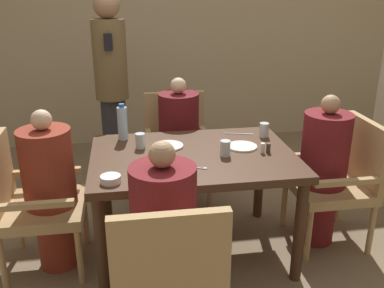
# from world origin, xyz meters

# --- Properties ---
(ground_plane) EXTENTS (16.00, 16.00, 0.00)m
(ground_plane) POSITION_xyz_m (0.00, 0.00, 0.00)
(ground_plane) COLOR #7A664C
(wall_back) EXTENTS (8.00, 0.06, 2.80)m
(wall_back) POSITION_xyz_m (0.00, 2.35, 1.40)
(wall_back) COLOR tan
(wall_back) RESTS_ON ground_plane
(dining_table) EXTENTS (1.30, 0.92, 0.73)m
(dining_table) POSITION_xyz_m (0.00, 0.00, 0.64)
(dining_table) COLOR #422819
(dining_table) RESTS_ON ground_plane
(chair_left_side) EXTENTS (0.52, 0.51, 0.89)m
(chair_left_side) POSITION_xyz_m (-1.04, 0.00, 0.49)
(chair_left_side) COLOR tan
(chair_left_side) RESTS_ON ground_plane
(diner_in_left_chair) EXTENTS (0.32, 0.32, 1.07)m
(diner_in_left_chair) POSITION_xyz_m (-0.91, 0.00, 0.55)
(diner_in_left_chair) COLOR maroon
(diner_in_left_chair) RESTS_ON ground_plane
(chair_far_side) EXTENTS (0.51, 0.52, 0.89)m
(chair_far_side) POSITION_xyz_m (0.00, 0.85, 0.49)
(chair_far_side) COLOR tan
(chair_far_side) RESTS_ON ground_plane
(diner_in_far_chair) EXTENTS (0.32, 0.32, 1.08)m
(diner_in_far_chair) POSITION_xyz_m (-0.00, 0.72, 0.55)
(diner_in_far_chair) COLOR #5B1419
(diner_in_far_chair) RESTS_ON ground_plane
(chair_right_side) EXTENTS (0.52, 0.51, 0.89)m
(chair_right_side) POSITION_xyz_m (1.04, 0.00, 0.49)
(chair_right_side) COLOR tan
(chair_right_side) RESTS_ON ground_plane
(diner_in_right_chair) EXTENTS (0.32, 0.32, 1.08)m
(diner_in_right_chair) POSITION_xyz_m (0.91, 0.00, 0.56)
(diner_in_right_chair) COLOR maroon
(diner_in_right_chair) RESTS_ON ground_plane
(chair_near_corner) EXTENTS (0.51, 0.52, 0.89)m
(chair_near_corner) POSITION_xyz_m (-0.26, -0.85, 0.49)
(chair_near_corner) COLOR tan
(chair_near_corner) RESTS_ON ground_plane
(diner_in_near_chair) EXTENTS (0.32, 0.32, 1.09)m
(diner_in_near_chair) POSITION_xyz_m (-0.26, -0.72, 0.56)
(diner_in_near_chair) COLOR maroon
(diner_in_near_chair) RESTS_ON ground_plane
(standing_host) EXTENTS (0.29, 0.33, 1.70)m
(standing_host) POSITION_xyz_m (-0.52, 1.26, 0.91)
(standing_host) COLOR #2D2D33
(standing_host) RESTS_ON ground_plane
(plate_main_left) EXTENTS (0.20, 0.20, 0.01)m
(plate_main_left) POSITION_xyz_m (-0.14, 0.15, 0.74)
(plate_main_left) COLOR white
(plate_main_left) RESTS_ON dining_table
(plate_main_right) EXTENTS (0.20, 0.20, 0.01)m
(plate_main_right) POSITION_xyz_m (0.34, 0.06, 0.74)
(plate_main_right) COLOR white
(plate_main_right) RESTS_ON dining_table
(teacup_with_saucer) EXTENTS (0.12, 0.12, 0.07)m
(teacup_with_saucer) POSITION_xyz_m (-0.31, -0.26, 0.76)
(teacup_with_saucer) COLOR white
(teacup_with_saucer) RESTS_ON dining_table
(bowl_small) EXTENTS (0.11, 0.11, 0.04)m
(bowl_small) POSITION_xyz_m (-0.51, -0.34, 0.75)
(bowl_small) COLOR white
(bowl_small) RESTS_ON dining_table
(water_bottle) EXTENTS (0.07, 0.07, 0.26)m
(water_bottle) POSITION_xyz_m (-0.44, 0.35, 0.85)
(water_bottle) COLOR #A3C6DB
(water_bottle) RESTS_ON dining_table
(glass_tall_near) EXTENTS (0.07, 0.07, 0.10)m
(glass_tall_near) POSITION_xyz_m (-0.33, 0.16, 0.78)
(glass_tall_near) COLOR silver
(glass_tall_near) RESTS_ON dining_table
(glass_tall_mid) EXTENTS (0.07, 0.07, 0.10)m
(glass_tall_mid) POSITION_xyz_m (0.19, -0.06, 0.78)
(glass_tall_mid) COLOR silver
(glass_tall_mid) RESTS_ON dining_table
(glass_tall_far) EXTENTS (0.07, 0.07, 0.10)m
(glass_tall_far) POSITION_xyz_m (0.55, 0.24, 0.78)
(glass_tall_far) COLOR silver
(glass_tall_far) RESTS_ON dining_table
(salt_shaker) EXTENTS (0.03, 0.03, 0.07)m
(salt_shaker) POSITION_xyz_m (0.44, -0.05, 0.77)
(salt_shaker) COLOR white
(salt_shaker) RESTS_ON dining_table
(pepper_shaker) EXTENTS (0.03, 0.03, 0.06)m
(pepper_shaker) POSITION_xyz_m (0.48, -0.05, 0.76)
(pepper_shaker) COLOR #4C3D2D
(pepper_shaker) RESTS_ON dining_table
(fork_beside_plate) EXTENTS (0.20, 0.07, 0.00)m
(fork_beside_plate) POSITION_xyz_m (-0.03, -0.22, 0.74)
(fork_beside_plate) COLOR silver
(fork_beside_plate) RESTS_ON dining_table
(knife_beside_plate) EXTENTS (0.21, 0.06, 0.00)m
(knife_beside_plate) POSITION_xyz_m (0.40, 0.32, 0.74)
(knife_beside_plate) COLOR silver
(knife_beside_plate) RESTS_ON dining_table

